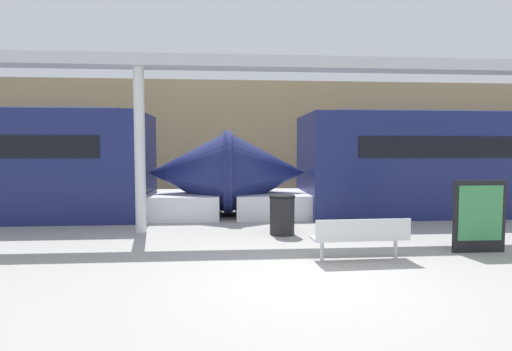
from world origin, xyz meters
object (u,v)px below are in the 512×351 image
Objects in this scene: trash_bin at (282,215)px; bench_near at (361,235)px; support_column_near at (140,151)px; poster_board at (479,216)px.

bench_near is at bearing -64.98° from trash_bin.
bench_near is at bearing -32.61° from support_column_near.
poster_board is (2.50, 0.42, 0.25)m from bench_near.
support_column_near is (-7.00, 2.46, 1.27)m from poster_board.
trash_bin is at bearing 113.10° from bench_near.
trash_bin is 4.10m from poster_board.
support_column_near reaches higher than trash_bin.
poster_board is (3.61, -1.94, 0.25)m from trash_bin.
support_column_near reaches higher than bench_near.
bench_near is 1.88× the size of trash_bin.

